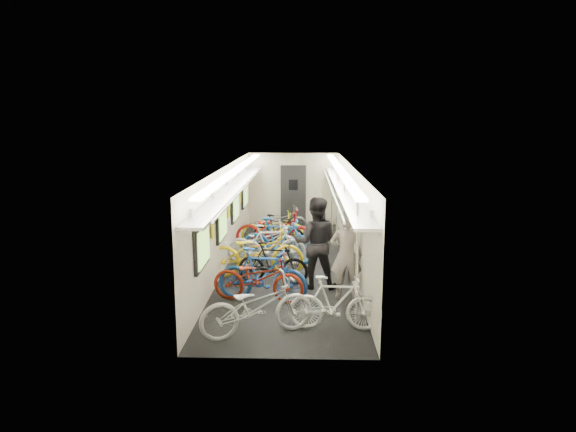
# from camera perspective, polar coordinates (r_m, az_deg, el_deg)

# --- Properties ---
(train_car_shell) EXTENTS (10.00, 10.00, 10.00)m
(train_car_shell) POSITION_cam_1_polar(r_m,az_deg,el_deg) (12.92, -1.43, 2.53)
(train_car_shell) COLOR black
(train_car_shell) RESTS_ON ground
(bicycle_0) EXTENTS (2.02, 1.34, 1.00)m
(bicycle_0) POSITION_cam_1_polar(r_m,az_deg,el_deg) (8.46, -3.45, -9.98)
(bicycle_0) COLOR #B9B9BE
(bicycle_0) RESTS_ON ground
(bicycle_1) EXTENTS (1.84, 0.81, 1.07)m
(bicycle_1) POSITION_cam_1_polar(r_m,az_deg,el_deg) (9.97, -2.87, -6.55)
(bicycle_1) COLOR #1A479F
(bicycle_1) RESTS_ON ground
(bicycle_2) EXTENTS (1.88, 0.91, 0.95)m
(bicycle_2) POSITION_cam_1_polar(r_m,az_deg,el_deg) (9.99, -3.32, -6.90)
(bicycle_2) COLOR maroon
(bicycle_2) RESTS_ON ground
(bicycle_3) EXTENTS (1.59, 0.66, 0.92)m
(bicycle_3) POSITION_cam_1_polar(r_m,az_deg,el_deg) (11.02, -1.69, -5.25)
(bicycle_3) COLOR black
(bicycle_3) RESTS_ON ground
(bicycle_4) EXTENTS (2.23, 0.98, 1.14)m
(bicycle_4) POSITION_cam_1_polar(r_m,az_deg,el_deg) (11.50, -3.60, -4.04)
(bicycle_4) COLOR yellow
(bicycle_4) RESTS_ON ground
(bicycle_5) EXTENTS (1.79, 0.77, 1.04)m
(bicycle_5) POSITION_cam_1_polar(r_m,az_deg,el_deg) (12.31, -1.97, -3.28)
(bicycle_5) COLOR silver
(bicycle_5) RESTS_ON ground
(bicycle_6) EXTENTS (1.91, 1.07, 0.95)m
(bicycle_6) POSITION_cam_1_polar(r_m,az_deg,el_deg) (12.85, -2.78, -2.90)
(bicycle_6) COLOR silver
(bicycle_6) RESTS_ON ground
(bicycle_7) EXTENTS (1.97, 0.86, 1.14)m
(bicycle_7) POSITION_cam_1_polar(r_m,az_deg,el_deg) (12.56, -0.98, -2.74)
(bicycle_7) COLOR #195497
(bicycle_7) RESTS_ON ground
(bicycle_8) EXTENTS (2.20, 1.03, 1.11)m
(bicycle_8) POSITION_cam_1_polar(r_m,az_deg,el_deg) (13.70, -1.53, -1.68)
(bicycle_8) COLOR maroon
(bicycle_8) RESTS_ON ground
(bicycle_9) EXTENTS (1.62, 0.94, 0.94)m
(bicycle_9) POSITION_cam_1_polar(r_m,az_deg,el_deg) (14.03, -1.05, -1.76)
(bicycle_9) COLOR black
(bicycle_9) RESTS_ON ground
(bicycle_10) EXTENTS (1.85, 0.92, 0.93)m
(bicycle_10) POSITION_cam_1_polar(r_m,az_deg,el_deg) (14.50, -1.73, -1.36)
(bicycle_10) COLOR #CBD313
(bicycle_10) RESTS_ON ground
(bicycle_11) EXTENTS (1.59, 0.51, 0.94)m
(bicycle_11) POSITION_cam_1_polar(r_m,az_deg,el_deg) (8.70, 5.29, -9.62)
(bicycle_11) COLOR white
(bicycle_11) RESTS_ON ground
(bicycle_12) EXTENTS (1.77, 0.97, 0.88)m
(bicycle_12) POSITION_cam_1_polar(r_m,az_deg,el_deg) (15.61, -0.86, -0.59)
(bicycle_12) COLOR slate
(bicycle_12) RESTS_ON ground
(passenger_near) EXTENTS (0.66, 0.46, 1.74)m
(passenger_near) POSITION_cam_1_polar(r_m,az_deg,el_deg) (10.12, 6.49, -4.36)
(passenger_near) COLOR gray
(passenger_near) RESTS_ON ground
(passenger_mid) EXTENTS (0.97, 0.77, 1.92)m
(passenger_mid) POSITION_cam_1_polar(r_m,az_deg,el_deg) (10.71, 3.08, -2.98)
(passenger_mid) COLOR black
(passenger_mid) RESTS_ON ground
(backpack) EXTENTS (0.29, 0.20, 0.38)m
(backpack) POSITION_cam_1_polar(r_m,az_deg,el_deg) (11.07, 8.25, -0.93)
(backpack) COLOR #A11510
(backpack) RESTS_ON passenger_near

